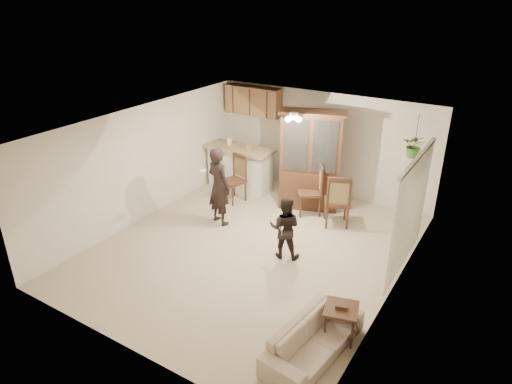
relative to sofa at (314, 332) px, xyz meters
The scene contains 23 objects.
floor 2.98m from the sofa, 139.17° to the left, with size 6.50×6.50×0.00m, color #BFAA90.
ceiling 3.65m from the sofa, 139.17° to the left, with size 5.50×6.50×0.02m, color white.
wall_back 5.72m from the sofa, 113.37° to the left, with size 5.50×0.02×2.50m, color silver.
wall_front 2.74m from the sofa, 149.63° to the right, with size 5.50×0.02×2.50m, color silver.
wall_left 5.43m from the sofa, 158.79° to the left, with size 0.02×6.50×2.50m, color silver.
wall_right 2.19m from the sofa, 75.29° to the left, with size 0.02×6.50×2.50m, color silver.
breakfast_bar 5.93m from the sofa, 133.66° to the left, with size 1.60×0.55×1.00m, color silver.
bar_top 5.97m from the sofa, 133.66° to the left, with size 1.75×0.70×0.08m, color tan.
upper_cabinets 6.73m from the sofa, 129.60° to the left, with size 1.50×0.34×0.70m, color brown.
vertical_blinds 2.97m from the sofa, 80.62° to the left, with size 0.06×2.30×2.10m, color beige, non-canonical shape.
ceiling_fixture 4.26m from the sofa, 123.05° to the left, with size 0.36×0.36×0.20m, color #FFEABF, non-canonical shape.
hanging_plant 4.58m from the sofa, 89.23° to the left, with size 0.43×0.37×0.48m, color #245220.
plant_cord 4.70m from the sofa, 89.23° to the left, with size 0.01×0.01×0.65m, color black.
sofa is the anchor object (origin of this frame).
adult 4.25m from the sofa, 144.03° to the left, with size 0.66×0.43×1.80m, color black.
child 2.57m from the sofa, 127.93° to the left, with size 0.66×0.51×1.35m, color black.
china_hutch 4.79m from the sofa, 116.67° to the left, with size 1.55×1.00×2.28m.
side_table 0.54m from the sofa, 69.78° to the left, with size 0.59×0.59×0.58m.
chair_bar 5.20m from the sofa, 136.90° to the left, with size 0.60×0.60×1.12m.
chair_hutch_left 4.37m from the sofa, 116.82° to the left, with size 0.73×0.73×1.18m.
chair_hutch_right 3.94m from the sofa, 108.29° to the left, with size 0.71×0.71×1.18m.
controller_adult 4.21m from the sofa, 149.31° to the left, with size 0.05×0.15×0.05m, color white.
controller_child 2.32m from the sofa, 130.35° to the left, with size 0.03×0.11×0.03m, color white.
Camera 1 is at (4.16, -6.56, 4.75)m, focal length 32.00 mm.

